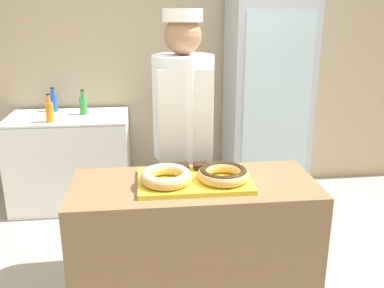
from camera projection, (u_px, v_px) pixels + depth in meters
wall_back at (168, 53)px, 4.10m from camera, size 8.00×0.06×2.70m
display_counter at (194, 258)px, 2.36m from camera, size 1.28×0.54×0.90m
serving_tray at (194, 181)px, 2.22m from camera, size 0.58×0.37×0.02m
donut_light_glaze at (166, 176)px, 2.15m from camera, size 0.27×0.27×0.06m
donut_chocolate_glaze at (223, 174)px, 2.19m from camera, size 0.27×0.27×0.06m
brownie_back_left at (182, 167)px, 2.33m from camera, size 0.07×0.07×0.03m
brownie_back_right at (200, 166)px, 2.34m from camera, size 0.07×0.07×0.03m
baker_person at (184, 142)px, 2.77m from camera, size 0.39×0.39×1.76m
beverage_fridge at (266, 101)px, 3.96m from camera, size 0.71×0.63×1.88m
chest_freezer at (71, 160)px, 3.93m from camera, size 1.05×0.63×0.84m
bottle_orange at (50, 111)px, 3.58m from camera, size 0.07×0.07×0.24m
bottle_green at (83, 105)px, 3.83m from camera, size 0.07×0.07×0.22m
bottle_blue at (54, 102)px, 3.95m from camera, size 0.07×0.07×0.22m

